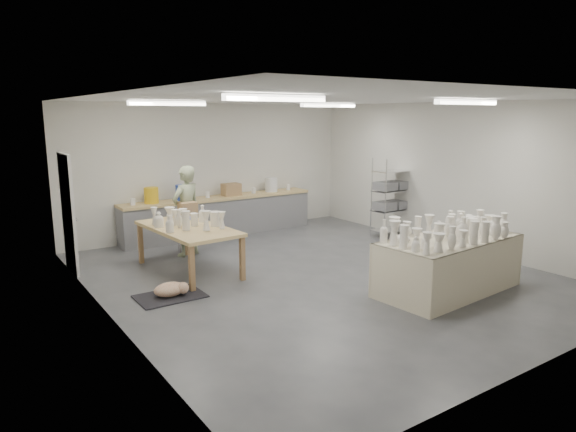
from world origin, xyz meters
TOP-DOWN VIEW (x-y plane):
  - room at (-0.11, 0.08)m, footprint 8.00×8.02m
  - back_counter at (-0.01, 3.68)m, footprint 4.60×0.60m
  - wire_shelf at (3.20, 1.40)m, footprint 0.88×0.48m
  - drying_table at (1.22, -1.80)m, footprint 2.49×1.32m
  - work_table at (-1.70, 1.57)m, footprint 1.23×2.23m
  - rug at (-2.52, 0.40)m, footprint 1.00×0.70m
  - cat at (-2.50, 0.39)m, footprint 0.59×0.50m
  - potter at (-1.33, 2.47)m, footprint 0.75×0.61m
  - red_stool at (-1.33, 2.74)m, footprint 0.38×0.38m

SIDE VIEW (x-z plane):
  - rug at x=-2.52m, z-range 0.00..0.02m
  - cat at x=-2.50m, z-range 0.02..0.23m
  - red_stool at x=-1.33m, z-range 0.11..0.41m
  - drying_table at x=1.22m, z-range -0.14..1.09m
  - back_counter at x=-0.01m, z-range -0.13..1.11m
  - work_table at x=-1.70m, z-range 0.25..1.40m
  - potter at x=-1.33m, z-range 0.00..1.79m
  - wire_shelf at x=3.20m, z-range 0.02..1.82m
  - room at x=-0.11m, z-range 0.56..3.56m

